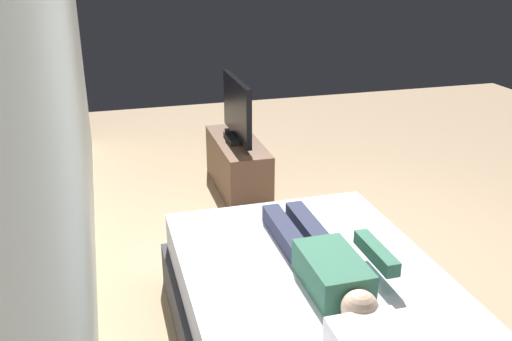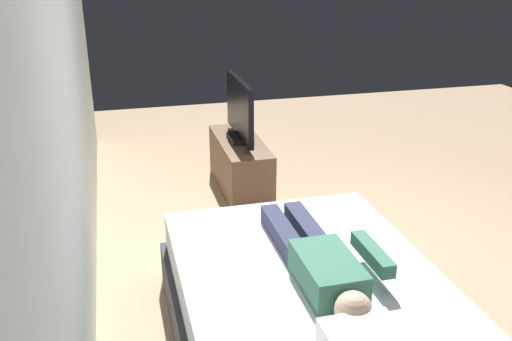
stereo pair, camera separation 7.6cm
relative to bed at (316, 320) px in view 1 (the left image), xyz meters
name	(u,v)px [view 1 (the left image)]	position (x,y,z in m)	size (l,w,h in m)	color
ground_plane	(349,278)	(0.72, -0.55, -0.26)	(10.00, 10.00, 0.00)	tan
back_wall	(64,90)	(1.12, 1.25, 1.14)	(6.40, 0.10, 2.80)	silver
bed	(316,320)	(0.00, 0.00, 0.00)	(2.08, 1.48, 0.54)	#333338
person	(325,261)	(0.03, -0.05, 0.36)	(1.26, 0.46, 0.18)	#387056
remote	(379,249)	(0.18, -0.46, 0.29)	(0.15, 0.04, 0.02)	black
tv_stand	(238,165)	(2.48, -0.17, -0.01)	(1.10, 0.40, 0.50)	brown
tv	(237,112)	(2.48, -0.17, 0.52)	(0.88, 0.20, 0.59)	black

